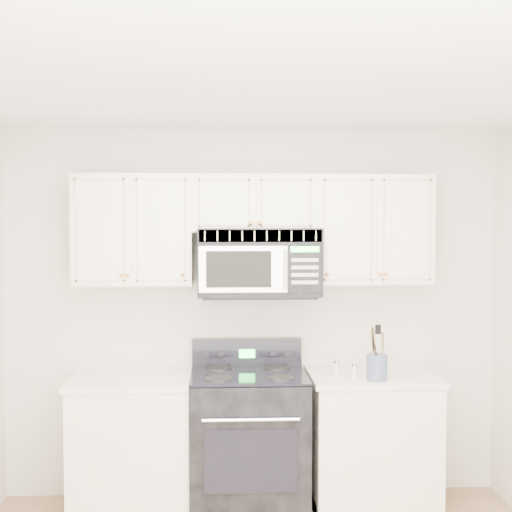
{
  "coord_description": "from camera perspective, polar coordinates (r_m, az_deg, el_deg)",
  "views": [
    {
      "loc": [
        -0.24,
        -3.3,
        1.96
      ],
      "look_at": [
        0.0,
        1.3,
        1.73
      ],
      "focal_mm": 50.0,
      "sensor_mm": 36.0,
      "label": 1
    }
  ],
  "objects": [
    {
      "name": "base_cabinet_right",
      "position": [
        5.09,
        9.25,
        -14.71
      ],
      "size": [
        0.86,
        0.65,
        0.92
      ],
      "color": "silver",
      "rests_on": "ground"
    },
    {
      "name": "utensil_crock",
      "position": [
        4.75,
        9.65,
        -8.66
      ],
      "size": [
        0.14,
        0.14,
        0.36
      ],
      "color": "#445176",
      "rests_on": "base_cabinet_right"
    },
    {
      "name": "base_cabinet_left",
      "position": [
        5.01,
        -9.59,
        -14.99
      ],
      "size": [
        0.86,
        0.65,
        0.92
      ],
      "color": "silver",
      "rests_on": "ground"
    },
    {
      "name": "range",
      "position": [
        4.95,
        -0.6,
        -14.45
      ],
      "size": [
        0.77,
        0.7,
        1.12
      ],
      "color": "black",
      "rests_on": "ground"
    },
    {
      "name": "room",
      "position": [
        3.38,
        1.18,
        -8.39
      ],
      "size": [
        3.51,
        3.51,
        2.61
      ],
      "color": "#9F8657",
      "rests_on": "ground"
    },
    {
      "name": "shaker_pepper",
      "position": [
        4.79,
        7.89,
        -9.09
      ],
      "size": [
        0.04,
        0.04,
        0.1
      ],
      "color": "beige",
      "rests_on": "base_cabinet_right"
    },
    {
      "name": "microwave",
      "position": [
        4.86,
        0.23,
        -0.45
      ],
      "size": [
        0.83,
        0.46,
        0.46
      ],
      "color": "black",
      "rests_on": "ground"
    },
    {
      "name": "shaker_salt",
      "position": [
        4.9,
        6.45,
        -8.83
      ],
      "size": [
        0.04,
        0.04,
        0.09
      ],
      "color": "beige",
      "rests_on": "base_cabinet_right"
    },
    {
      "name": "upper_cabinets",
      "position": [
        4.89,
        -0.18,
        2.56
      ],
      "size": [
        2.44,
        0.37,
        0.75
      ],
      "color": "silver",
      "rests_on": "ground"
    }
  ]
}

